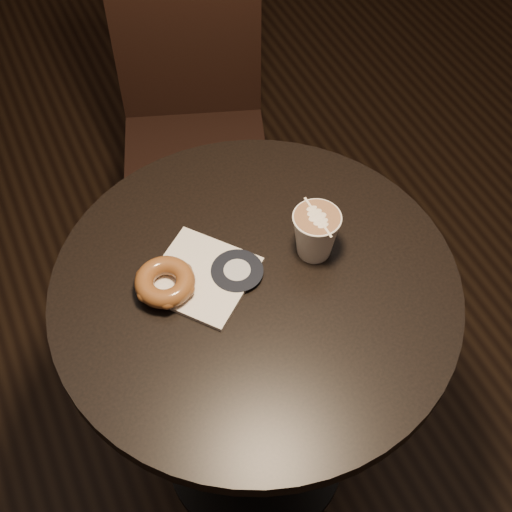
% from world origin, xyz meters
% --- Properties ---
extents(cafe_table, '(0.70, 0.70, 0.75)m').
position_xyz_m(cafe_table, '(0.00, 0.00, 0.55)').
color(cafe_table, black).
rests_on(cafe_table, ground).
extents(chair, '(0.47, 0.47, 0.92)m').
position_xyz_m(chair, '(0.16, 0.72, 0.52)').
color(chair, black).
rests_on(chair, ground).
extents(pastry_bag, '(0.22, 0.22, 0.01)m').
position_xyz_m(pastry_bag, '(-0.08, 0.05, 0.75)').
color(pastry_bag, silver).
rests_on(pastry_bag, cafe_table).
extents(doughnut, '(0.10, 0.10, 0.03)m').
position_xyz_m(doughnut, '(-0.14, 0.05, 0.77)').
color(doughnut, brown).
rests_on(doughnut, pastry_bag).
extents(latte_cup, '(0.08, 0.08, 0.09)m').
position_xyz_m(latte_cup, '(0.12, 0.02, 0.80)').
color(latte_cup, white).
rests_on(latte_cup, cafe_table).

